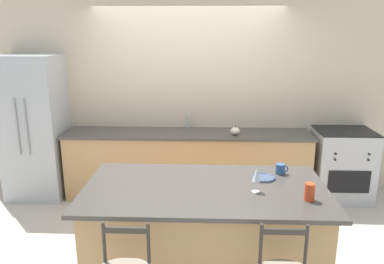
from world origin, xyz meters
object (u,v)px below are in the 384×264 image
Objects in this scene: wine_glass at (256,175)px; coffee_mug at (281,169)px; dinner_plate at (263,177)px; refrigerator at (35,127)px; tumbler_cup at (310,192)px; oven_range at (341,165)px; pumpkin_decoration at (235,131)px.

wine_glass reaches higher than coffee_mug.
refrigerator is at bearing 148.49° from dinner_plate.
coffee_mug is 0.84× the size of tumbler_cup.
coffee_mug reaches higher than dinner_plate.
dinner_plate is at bearing 70.32° from wine_glass.
refrigerator is 3.34m from coffee_mug.
refrigerator is 2.01× the size of oven_range.
oven_range is 2.04m from coffee_mug.
tumbler_cup is (0.28, -0.42, 0.06)m from dinner_plate.
refrigerator is 3.25m from dinner_plate.
refrigerator is at bearing 145.22° from tumbler_cup.
pumpkin_decoration is at bearing 94.19° from dinner_plate.
wine_glass is (2.67, -1.98, 0.15)m from refrigerator.
refrigerator reaches higher than wine_glass.
refrigerator is 3.33m from wine_glass.
coffee_mug is (0.17, 0.12, 0.04)m from dinner_plate.
pumpkin_decoration is at bearing 90.58° from wine_glass.
refrigerator is 2.65m from pumpkin_decoration.
pumpkin_decoration is (-0.29, 1.53, -0.06)m from coffee_mug.
pumpkin_decoration is at bearing 100.69° from coffee_mug.
wine_glass reaches higher than tumbler_cup.
refrigerator is 3.72m from tumbler_cup.
dinner_plate is 0.33m from wine_glass.
dinner_plate is at bearing -127.16° from oven_range.
coffee_mug is (2.94, -1.58, 0.05)m from refrigerator.
wine_glass reaches higher than dinner_plate.
refrigerator reaches higher than dinner_plate.
dinner_plate is (-1.31, -1.73, 0.50)m from oven_range.
oven_range is 4.61× the size of dinner_plate.
tumbler_cup is (3.05, -2.12, 0.08)m from refrigerator.
refrigerator is 14.13× the size of tumbler_cup.
oven_range is at bearing 54.67° from coffee_mug.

